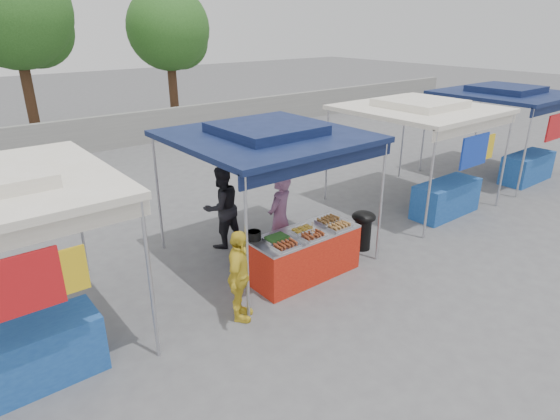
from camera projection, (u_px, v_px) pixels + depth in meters
ground_plane at (300, 273)px, 8.52m from camera, size 80.00×80.00×0.00m
back_wall at (94, 134)px, 16.27m from camera, size 40.00×0.25×1.20m
main_canopy at (267, 135)px, 8.33m from camera, size 3.20×3.20×2.57m
neighbor_stall_right at (431, 144)px, 10.93m from camera, size 3.20×3.20×2.57m
neighbor_stall_far at (515, 122)px, 13.24m from camera, size 3.20×3.20×2.57m
tree_1 at (18, 17)px, 15.55m from camera, size 3.76×3.74×6.43m
tree_2 at (171, 32)px, 18.81m from camera, size 3.37×3.28×5.63m
vendor_table at (305, 254)px, 8.28m from camera, size 2.00×0.80×0.85m
food_tray_fl at (286, 245)px, 7.57m from camera, size 0.42×0.30×0.07m
food_tray_fm at (313, 236)px, 7.92m from camera, size 0.42×0.30×0.07m
food_tray_fr at (339, 226)px, 8.28m from camera, size 0.42×0.30×0.07m
food_tray_bl at (277, 238)px, 7.82m from camera, size 0.42×0.30×0.07m
food_tray_bm at (302, 229)px, 8.16m from camera, size 0.42×0.30×0.07m
food_tray_br at (328, 220)px, 8.54m from camera, size 0.42×0.30×0.07m
cooking_pot at (254, 235)px, 7.84m from camera, size 0.25×0.25×0.14m
skewer_cup at (312, 235)px, 7.92m from camera, size 0.07×0.07×0.09m
wok_burner at (363, 227)px, 9.27m from camera, size 0.48×0.48×0.80m
crate_left at (257, 262)px, 8.59m from camera, size 0.49×0.34×0.30m
crate_right at (295, 253)px, 8.90m from camera, size 0.54×0.38×0.32m
crate_stacked at (296, 238)px, 8.78m from camera, size 0.50×0.35×0.30m
vendor_woman at (280, 219)px, 8.65m from camera, size 0.74×0.63×1.74m
helper_man at (222, 207)px, 9.26m from camera, size 0.85×0.68×1.67m
customer_person at (239, 276)px, 6.96m from camera, size 0.86×0.86×1.47m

